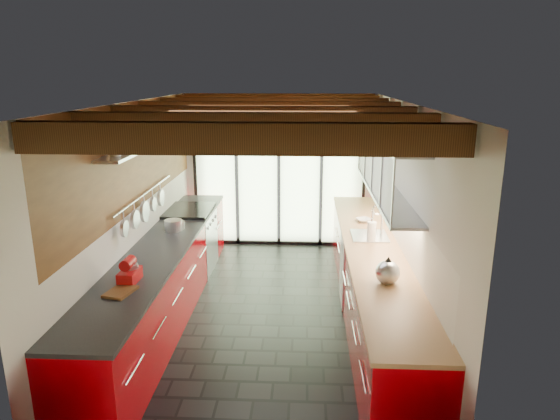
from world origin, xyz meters
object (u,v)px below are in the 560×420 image
Objects in this scene: stand_mixer at (130,272)px; bowl at (363,220)px; soap_bottle at (386,270)px; kettle at (388,271)px; paper_towel at (372,232)px.

bowl is (2.54, 2.20, -0.08)m from stand_mixer.
stand_mixer reaches higher than bowl.
soap_bottle is 0.91× the size of bowl.
paper_towel is at bearing 90.00° from kettle.
kettle is at bearing -90.00° from soap_bottle.
paper_towel is (-0.00, 1.26, -0.00)m from kettle.
stand_mixer is 2.88m from paper_towel.
stand_mixer is 1.62× the size of soap_bottle.
bowl is (-0.00, 2.11, -0.10)m from kettle.
kettle is at bearing 2.13° from stand_mixer.
bowl is (0.00, 0.85, -0.10)m from paper_towel.
stand_mixer is 2.54m from kettle.
bowl is at bearing 90.00° from kettle.
soap_bottle is (-0.00, 0.12, -0.03)m from kettle.
kettle is at bearing -90.00° from paper_towel.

